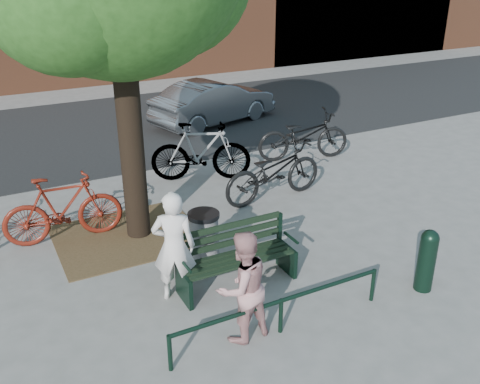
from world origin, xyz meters
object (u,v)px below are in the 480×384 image
litter_bin (204,242)px  parked_car (214,102)px  person_left (174,247)px  bicycle_c (273,172)px  person_right (242,287)px  bollard (427,258)px  park_bench (235,255)px

litter_bin → parked_car: (3.45, 7.08, 0.12)m
person_left → bicycle_c: bearing=-117.3°
person_right → bicycle_c: 4.26m
bollard → person_left: bearing=155.6°
park_bench → parked_car: parked_car is taller
bollard → bicycle_c: bearing=95.0°
bicycle_c → parked_car: (1.17, 5.29, 0.04)m
park_bench → litter_bin: bearing=116.1°
bicycle_c → parked_car: parked_car is taller
person_right → person_left: bearing=-78.1°
bollard → litter_bin: litter_bin is taller
person_right → bollard: (2.82, -0.27, -0.23)m
person_right → parked_car: (3.67, 8.73, -0.12)m
litter_bin → person_right: bearing=-97.5°
person_left → litter_bin: 0.85m
bicycle_c → bollard: bearing=-179.9°
bicycle_c → person_left: bearing=122.6°
person_right → bollard: bearing=166.8°
litter_bin → bollard: bearing=-36.4°
litter_bin → bicycle_c: (2.28, 1.80, 0.08)m
bollard → parked_car: 9.05m
park_bench → person_left: size_ratio=1.07×
park_bench → bicycle_c: (2.02, 2.32, 0.10)m
person_left → litter_bin: person_left is taller
park_bench → person_left: 0.96m
person_left → bollard: size_ratio=1.70×
bollard → litter_bin: bearing=143.6°
bicycle_c → park_bench: bearing=134.0°
litter_bin → person_left: bearing=-145.1°
person_left → person_right: bearing=134.7°
person_right → bollard: 2.84m
person_left → bicycle_c: person_left is taller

